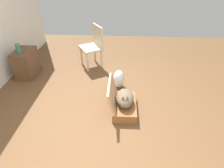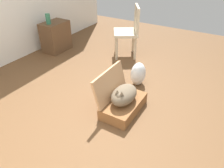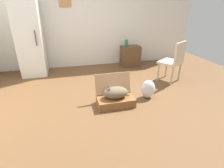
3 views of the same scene
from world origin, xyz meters
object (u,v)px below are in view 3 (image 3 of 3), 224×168
object	(u,v)px
plastic_bag_white	(148,89)
chair	(174,60)
suitcase_base	(116,101)
vase_tall	(126,43)
refrigerator	(30,40)
cat	(115,92)
side_table	(130,56)

from	to	relation	value
plastic_bag_white	chair	bearing A→B (deg)	34.51
chair	suitcase_base	bearing A→B (deg)	-6.92
vase_tall	chair	xyz separation A→B (m)	(0.66, -1.37, -0.16)
suitcase_base	chair	size ratio (longest dim) A/B	0.69
refrigerator	chair	size ratio (longest dim) A/B	1.87
suitcase_base	refrigerator	xyz separation A→B (m)	(-1.58, 2.03, 0.80)
cat	chair	xyz separation A→B (m)	(1.55, 0.71, 0.26)
cat	plastic_bag_white	xyz separation A→B (m)	(0.68, 0.11, -0.07)
vase_tall	cat	bearing A→B (deg)	-113.25
cat	plastic_bag_white	size ratio (longest dim) A/B	1.44
suitcase_base	side_table	bearing A→B (deg)	63.88
refrigerator	chair	bearing A→B (deg)	-22.89
suitcase_base	side_table	distance (m)	2.33
cat	chair	bearing A→B (deg)	24.67
refrigerator	plastic_bag_white	bearing A→B (deg)	-40.39
chair	side_table	bearing A→B (deg)	-100.75
suitcase_base	vase_tall	size ratio (longest dim) A/B	3.44
vase_tall	refrigerator	bearing A→B (deg)	-178.91
cat	plastic_bag_white	world-z (taller)	cat
refrigerator	side_table	xyz separation A→B (m)	(2.61, 0.05, -0.59)
side_table	chair	distance (m)	1.49
plastic_bag_white	chair	size ratio (longest dim) A/B	0.39
side_table	refrigerator	bearing A→B (deg)	-178.90
cat	vase_tall	world-z (taller)	vase_tall
refrigerator	side_table	size ratio (longest dim) A/B	3.04
refrigerator	chair	world-z (taller)	refrigerator
refrigerator	suitcase_base	bearing A→B (deg)	-52.12
cat	vase_tall	size ratio (longest dim) A/B	2.75
plastic_bag_white	refrigerator	distance (m)	3.04
refrigerator	vase_tall	distance (m)	2.48
plastic_bag_white	chair	world-z (taller)	chair
plastic_bag_white	refrigerator	bearing A→B (deg)	139.61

